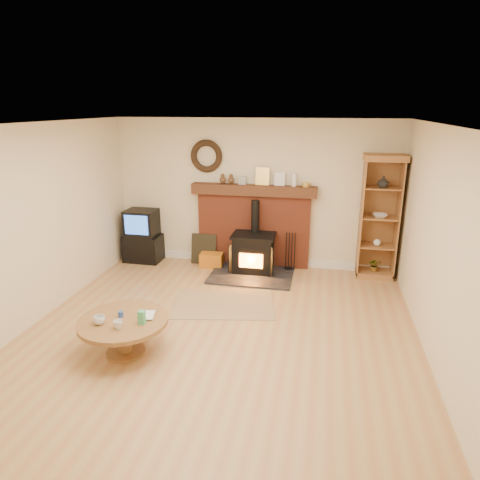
% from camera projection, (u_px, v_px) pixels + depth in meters
% --- Properties ---
extents(ground, '(5.50, 5.50, 0.00)m').
position_uv_depth(ground, '(217.00, 338.00, 5.39)').
color(ground, '#B67D4B').
rests_on(ground, ground).
extents(room_shell, '(5.02, 5.52, 2.61)m').
position_uv_depth(room_shell, '(215.00, 203.00, 4.96)').
color(room_shell, beige).
rests_on(room_shell, ground).
extents(chimney_breast, '(2.20, 0.22, 1.78)m').
position_uv_depth(chimney_breast, '(253.00, 222.00, 7.64)').
color(chimney_breast, '#9B3F27').
rests_on(chimney_breast, ground).
extents(wood_stove, '(1.40, 1.00, 1.25)m').
position_uv_depth(wood_stove, '(253.00, 255.00, 7.39)').
color(wood_stove, black).
rests_on(wood_stove, ground).
extents(area_rug, '(1.61, 1.25, 0.01)m').
position_uv_depth(area_rug, '(224.00, 304.00, 6.31)').
color(area_rug, brown).
rests_on(area_rug, ground).
extents(tv_unit, '(0.67, 0.48, 0.98)m').
position_uv_depth(tv_unit, '(143.00, 237.00, 7.94)').
color(tv_unit, black).
rests_on(tv_unit, ground).
extents(curio_cabinet, '(0.66, 0.48, 2.06)m').
position_uv_depth(curio_cabinet, '(379.00, 217.00, 7.06)').
color(curio_cabinet, '#9A6632').
rests_on(curio_cabinet, ground).
extents(firelog_box, '(0.42, 0.28, 0.25)m').
position_uv_depth(firelog_box, '(212.00, 260.00, 7.73)').
color(firelog_box, orange).
rests_on(firelog_box, ground).
extents(leaning_painting, '(0.46, 0.12, 0.55)m').
position_uv_depth(leaning_painting, '(204.00, 249.00, 7.85)').
color(leaning_painting, black).
rests_on(leaning_painting, ground).
extents(fire_tools, '(0.19, 0.16, 0.70)m').
position_uv_depth(fire_tools, '(289.00, 262.00, 7.55)').
color(fire_tools, black).
rests_on(fire_tools, ground).
extents(coffee_table, '(1.04, 1.04, 0.60)m').
position_uv_depth(coffee_table, '(123.00, 326.00, 4.96)').
color(coffee_table, brown).
rests_on(coffee_table, ground).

